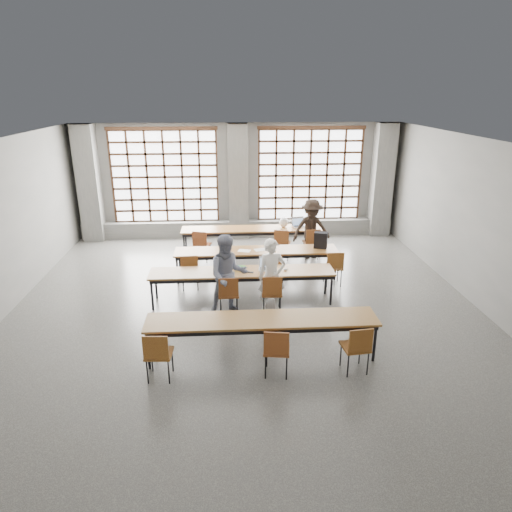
# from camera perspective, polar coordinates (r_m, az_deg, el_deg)

# --- Properties ---
(floor) EXTENTS (11.00, 11.00, 0.00)m
(floor) POSITION_cam_1_polar(r_m,az_deg,el_deg) (9.79, -1.27, -6.85)
(floor) COLOR #474745
(floor) RESTS_ON ground
(ceiling) EXTENTS (11.00, 11.00, 0.00)m
(ceiling) POSITION_cam_1_polar(r_m,az_deg,el_deg) (8.77, -1.45, 13.97)
(ceiling) COLOR silver
(ceiling) RESTS_ON floor
(wall_back) EXTENTS (10.00, 0.00, 10.00)m
(wall_back) POSITION_cam_1_polar(r_m,az_deg,el_deg) (14.47, -2.26, 9.41)
(wall_back) COLOR slate
(wall_back) RESTS_ON floor
(wall_front) EXTENTS (10.00, 0.00, 10.00)m
(wall_front) POSITION_cam_1_polar(r_m,az_deg,el_deg) (4.21, 1.94, -19.68)
(wall_front) COLOR slate
(wall_front) RESTS_ON floor
(wall_right) EXTENTS (0.00, 11.00, 11.00)m
(wall_right) POSITION_cam_1_polar(r_m,az_deg,el_deg) (10.57, 26.90, 3.17)
(wall_right) COLOR slate
(wall_right) RESTS_ON floor
(column_left) EXTENTS (0.60, 0.55, 3.50)m
(column_left) POSITION_cam_1_polar(r_m,az_deg,el_deg) (14.79, -20.14, 8.45)
(column_left) COLOR #5C5C59
(column_left) RESTS_ON floor
(column_mid) EXTENTS (0.60, 0.55, 3.50)m
(column_mid) POSITION_cam_1_polar(r_m,az_deg,el_deg) (14.20, -2.23, 9.20)
(column_mid) COLOR #5C5C59
(column_mid) RESTS_ON floor
(column_right) EXTENTS (0.60, 0.55, 3.50)m
(column_right) POSITION_cam_1_polar(r_m,az_deg,el_deg) (15.00, 15.45, 9.09)
(column_right) COLOR #5C5C59
(column_right) RESTS_ON floor
(window_left) EXTENTS (3.32, 0.12, 3.00)m
(window_left) POSITION_cam_1_polar(r_m,az_deg,el_deg) (14.49, -11.32, 9.66)
(window_left) COLOR white
(window_left) RESTS_ON wall_back
(window_right) EXTENTS (3.32, 0.12, 3.00)m
(window_right) POSITION_cam_1_polar(r_m,az_deg,el_deg) (14.60, 6.74, 9.98)
(window_right) COLOR white
(window_right) RESTS_ON wall_back
(sill_ledge) EXTENTS (9.80, 0.35, 0.50)m
(sill_ledge) POSITION_cam_1_polar(r_m,az_deg,el_deg) (14.63, -2.16, 3.49)
(sill_ledge) COLOR #5C5C59
(sill_ledge) RESTS_ON floor
(desk_row_a) EXTENTS (4.00, 0.70, 0.73)m
(desk_row_a) POSITION_cam_1_polar(r_m,az_deg,el_deg) (12.98, -0.47, 3.22)
(desk_row_a) COLOR brown
(desk_row_a) RESTS_ON floor
(desk_row_b) EXTENTS (4.00, 0.70, 0.73)m
(desk_row_b) POSITION_cam_1_polar(r_m,az_deg,el_deg) (11.22, 0.04, 0.46)
(desk_row_b) COLOR brown
(desk_row_b) RESTS_ON floor
(desk_row_c) EXTENTS (4.00, 0.70, 0.73)m
(desk_row_c) POSITION_cam_1_polar(r_m,az_deg,el_deg) (9.93, -1.76, -2.23)
(desk_row_c) COLOR brown
(desk_row_c) RESTS_ON floor
(desk_row_d) EXTENTS (4.00, 0.70, 0.73)m
(desk_row_d) POSITION_cam_1_polar(r_m,az_deg,el_deg) (7.95, 0.75, -8.25)
(desk_row_d) COLOR brown
(desk_row_d) RESTS_ON floor
(chair_back_left) EXTENTS (0.52, 0.52, 0.88)m
(chair_back_left) POSITION_cam_1_polar(r_m,az_deg,el_deg) (12.42, -6.87, 1.67)
(chair_back_left) COLOR brown
(chair_back_left) RESTS_ON floor
(chair_back_mid) EXTENTS (0.52, 0.52, 0.88)m
(chair_back_mid) POSITION_cam_1_polar(r_m,az_deg,el_deg) (12.49, 3.27, 1.88)
(chair_back_mid) COLOR brown
(chair_back_mid) RESTS_ON floor
(chair_back_right) EXTENTS (0.44, 0.45, 0.88)m
(chair_back_right) POSITION_cam_1_polar(r_m,az_deg,el_deg) (12.61, 7.00, 1.94)
(chair_back_right) COLOR maroon
(chair_back_right) RESTS_ON floor
(chair_mid_left) EXTENTS (0.45, 0.46, 0.88)m
(chair_mid_left) POSITION_cam_1_polar(r_m,az_deg,el_deg) (10.69, -8.29, -1.50)
(chair_mid_left) COLOR brown
(chair_mid_left) RESTS_ON floor
(chair_mid_centre) EXTENTS (0.52, 0.52, 0.88)m
(chair_mid_centre) POSITION_cam_1_polar(r_m,az_deg,el_deg) (10.71, 2.28, -1.27)
(chair_mid_centre) COLOR brown
(chair_mid_centre) RESTS_ON floor
(chair_mid_right) EXTENTS (0.42, 0.43, 0.88)m
(chair_mid_right) POSITION_cam_1_polar(r_m,az_deg,el_deg) (10.94, 9.71, -1.08)
(chair_mid_right) COLOR brown
(chair_mid_right) RESTS_ON floor
(chair_front_left) EXTENTS (0.42, 0.43, 0.88)m
(chair_front_left) POSITION_cam_1_polar(r_m,az_deg,el_deg) (9.40, -3.45, -4.45)
(chair_front_left) COLOR brown
(chair_front_left) RESTS_ON floor
(chair_front_right) EXTENTS (0.44, 0.45, 0.88)m
(chair_front_right) POSITION_cam_1_polar(r_m,az_deg,el_deg) (9.44, 2.01, -4.32)
(chair_front_right) COLOR brown
(chair_front_right) RESTS_ON floor
(chair_near_left) EXTENTS (0.45, 0.45, 0.88)m
(chair_near_left) POSITION_cam_1_polar(r_m,az_deg,el_deg) (7.54, -12.19, -11.59)
(chair_near_left) COLOR brown
(chair_near_left) RESTS_ON floor
(chair_near_mid) EXTENTS (0.48, 0.48, 0.88)m
(chair_near_mid) POSITION_cam_1_polar(r_m,az_deg,el_deg) (7.48, 2.58, -11.35)
(chair_near_mid) COLOR brown
(chair_near_mid) RESTS_ON floor
(chair_near_right) EXTENTS (0.47, 0.47, 0.88)m
(chair_near_right) POSITION_cam_1_polar(r_m,az_deg,el_deg) (7.73, 12.55, -10.77)
(chair_near_right) COLOR brown
(chair_near_right) RESTS_ON floor
(student_male) EXTENTS (0.63, 0.45, 1.60)m
(student_male) POSITION_cam_1_polar(r_m,az_deg,el_deg) (9.45, 1.98, -2.54)
(student_male) COLOR white
(student_male) RESTS_ON floor
(student_female) EXTENTS (0.91, 0.75, 1.71)m
(student_female) POSITION_cam_1_polar(r_m,az_deg,el_deg) (9.39, -3.50, -2.37)
(student_female) COLOR navy
(student_female) RESTS_ON floor
(student_back) EXTENTS (1.17, 0.81, 1.65)m
(student_back) POSITION_cam_1_polar(r_m,az_deg,el_deg) (12.64, 6.93, 3.38)
(student_back) COLOR black
(student_back) RESTS_ON floor
(laptop_front) EXTENTS (0.39, 0.34, 0.26)m
(laptop_front) POSITION_cam_1_polar(r_m,az_deg,el_deg) (10.01, 1.40, -1.25)
(laptop_front) COLOR silver
(laptop_front) RESTS_ON desk_row_c
(laptop_back) EXTENTS (0.41, 0.37, 0.26)m
(laptop_back) POSITION_cam_1_polar(r_m,az_deg,el_deg) (13.18, 5.34, 3.98)
(laptop_back) COLOR #B9B9BE
(laptop_back) RESTS_ON desk_row_a
(mouse) EXTENTS (0.11, 0.09, 0.04)m
(mouse) POSITION_cam_1_polar(r_m,az_deg,el_deg) (9.95, 3.72, -1.69)
(mouse) COLOR white
(mouse) RESTS_ON desk_row_c
(green_box) EXTENTS (0.26, 0.15, 0.09)m
(green_box) POSITION_cam_1_polar(r_m,az_deg,el_deg) (9.96, -2.07, -1.48)
(green_box) COLOR #348B2D
(green_box) RESTS_ON desk_row_c
(phone) EXTENTS (0.14, 0.10, 0.01)m
(phone) POSITION_cam_1_polar(r_m,az_deg,el_deg) (9.82, -0.69, -2.03)
(phone) COLOR black
(phone) RESTS_ON desk_row_c
(paper_sheet_b) EXTENTS (0.35, 0.29, 0.00)m
(paper_sheet_b) POSITION_cam_1_polar(r_m,az_deg,el_deg) (11.13, -1.48, 0.67)
(paper_sheet_b) COLOR white
(paper_sheet_b) RESTS_ON desk_row_b
(paper_sheet_c) EXTENTS (0.34, 0.28, 0.00)m
(paper_sheet_c) POSITION_cam_1_polar(r_m,az_deg,el_deg) (11.20, 0.56, 0.80)
(paper_sheet_c) COLOR silver
(paper_sheet_c) RESTS_ON desk_row_b
(backpack) EXTENTS (0.36, 0.28, 0.40)m
(backpack) POSITION_cam_1_polar(r_m,az_deg,el_deg) (11.39, 8.09, 1.97)
(backpack) COLOR black
(backpack) RESTS_ON desk_row_b
(plastic_bag) EXTENTS (0.32, 0.29, 0.29)m
(plastic_bag) POSITION_cam_1_polar(r_m,az_deg,el_deg) (13.04, 3.48, 4.23)
(plastic_bag) COLOR white
(plastic_bag) RESTS_ON desk_row_a
(red_pouch) EXTENTS (0.21, 0.11, 0.06)m
(red_pouch) POSITION_cam_1_polar(r_m,az_deg,el_deg) (7.62, -12.05, -11.51)
(red_pouch) COLOR red
(red_pouch) RESTS_ON chair_near_left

